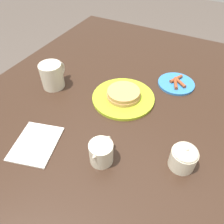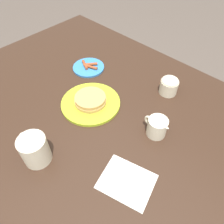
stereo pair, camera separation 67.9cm
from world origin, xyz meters
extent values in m
plane|color=#51473F|center=(0.00, 0.00, 0.00)|extent=(8.00, 8.00, 0.00)
cube|color=#332116|center=(0.00, 0.00, 0.75)|extent=(1.35, 1.09, 0.03)
cube|color=#332116|center=(0.62, 0.48, 0.37)|extent=(0.07, 0.07, 0.73)
cylinder|color=#AAC628|center=(0.00, -0.02, 0.77)|extent=(0.25, 0.25, 0.01)
cylinder|color=tan|center=(0.00, -0.02, 0.78)|extent=(0.13, 0.13, 0.02)
cylinder|color=tan|center=(0.00, -0.02, 0.80)|extent=(0.13, 0.13, 0.02)
cylinder|color=#337AC6|center=(0.19, -0.18, 0.77)|extent=(0.15, 0.15, 0.01)
cylinder|color=brown|center=(0.17, -0.18, 0.78)|extent=(0.07, 0.04, 0.01)
cylinder|color=brown|center=(0.21, -0.17, 0.78)|extent=(0.07, 0.04, 0.01)
cylinder|color=brown|center=(0.19, -0.20, 0.78)|extent=(0.05, 0.06, 0.01)
cylinder|color=beige|center=(-0.06, 0.27, 0.82)|extent=(0.09, 0.09, 0.10)
torus|color=beige|center=(-0.02, 0.27, 0.82)|extent=(0.07, 0.01, 0.07)
cylinder|color=#472819|center=(-0.06, 0.27, 0.86)|extent=(0.08, 0.08, 0.00)
cylinder|color=beige|center=(-0.29, -0.09, 0.80)|extent=(0.07, 0.07, 0.07)
cone|color=beige|center=(-0.32, -0.09, 0.83)|extent=(0.03, 0.03, 0.04)
torus|color=beige|center=(-0.25, -0.09, 0.81)|extent=(0.04, 0.01, 0.04)
cylinder|color=beige|center=(-0.19, -0.30, 0.80)|extent=(0.08, 0.08, 0.06)
ellipsoid|color=beige|center=(-0.19, -0.30, 0.83)|extent=(0.07, 0.07, 0.03)
sphere|color=beige|center=(-0.19, -0.30, 0.85)|extent=(0.01, 0.01, 0.01)
cube|color=silver|center=(-0.33, 0.13, 0.77)|extent=(0.19, 0.17, 0.01)
camera|label=1|loc=(-0.60, -0.29, 1.34)|focal=35.00mm
camera|label=2|loc=(-0.50, 0.38, 1.42)|focal=35.00mm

